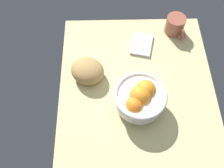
% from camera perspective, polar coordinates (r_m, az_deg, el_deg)
% --- Properties ---
extents(ground_plane, '(0.73, 0.63, 0.03)m').
position_cam_1_polar(ground_plane, '(1.06, 5.50, -0.88)').
color(ground_plane, '#CBC183').
extents(fruit_bowl, '(0.20, 0.20, 0.12)m').
position_cam_1_polar(fruit_bowl, '(0.95, 6.10, -3.13)').
color(fruit_bowl, white).
rests_on(fruit_bowl, ground).
extents(bread_loaf, '(0.18, 0.18, 0.08)m').
position_cam_1_polar(bread_loaf, '(1.04, -5.50, 2.99)').
color(bread_loaf, '#B0874E').
rests_on(bread_loaf, ground).
extents(napkin_folded, '(0.14, 0.11, 0.01)m').
position_cam_1_polar(napkin_folded, '(1.16, 6.66, 8.76)').
color(napkin_folded, silver).
rests_on(napkin_folded, ground).
extents(mug, '(0.12, 0.09, 0.08)m').
position_cam_1_polar(mug, '(1.21, 13.96, 12.62)').
color(mug, '#975240').
rests_on(mug, ground).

